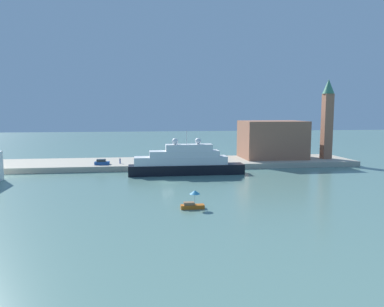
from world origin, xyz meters
name	(u,v)px	position (x,y,z in m)	size (l,w,h in m)	color
ground	(168,183)	(0.00, 0.00, 0.00)	(400.00, 400.00, 0.00)	slate
quay_dock	(162,163)	(0.00, 25.21, 0.71)	(110.00, 18.43, 1.41)	#B7AD99
large_yacht	(185,162)	(4.88, 9.85, 2.98)	(28.19, 4.42, 10.74)	black
small_motorboat	(193,202)	(2.51, -21.93, 1.12)	(3.77, 1.70, 2.97)	#C66019
harbor_building	(272,139)	(33.29, 27.42, 6.96)	(18.18, 13.75, 11.10)	#9E664C
bell_tower	(327,116)	(48.52, 23.52, 14.11)	(3.38, 3.38, 23.27)	#9E664C
parked_car	(102,162)	(-16.04, 19.72, 2.02)	(3.89, 1.85, 1.41)	#1E4C99
person_figure	(120,161)	(-11.41, 21.17, 2.13)	(0.36, 0.36, 1.57)	#334C8C
mooring_bollard	(191,163)	(7.49, 17.41, 1.74)	(0.50, 0.50, 0.66)	black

